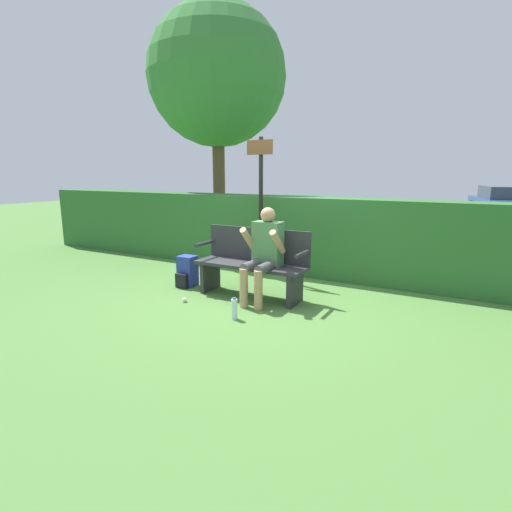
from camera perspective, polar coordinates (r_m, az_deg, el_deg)
ground_plane at (r=5.70m, az=-0.83°, el=-5.85°), size 40.00×40.00×0.00m
hedge_back at (r=6.98m, az=5.92°, el=2.99°), size 12.00×0.58×1.33m
park_bench at (r=5.63m, az=-0.50°, el=-0.95°), size 1.61×0.48×0.96m
person_seated at (r=5.35m, az=1.15°, el=0.82°), size 0.53×0.63×1.28m
backpack at (r=6.26m, az=-9.83°, el=-2.26°), size 0.26×0.30×0.48m
water_bottle at (r=4.84m, az=-3.12°, el=-7.55°), size 0.07×0.07×0.27m
signpost at (r=6.64m, az=0.67°, el=8.35°), size 0.46×0.09×2.29m
parked_car at (r=16.41m, az=32.39°, el=6.19°), size 2.62×4.26×1.26m
tree at (r=9.81m, az=-5.58°, el=24.14°), size 3.10×3.10×5.39m
litter_crumple at (r=5.56m, az=-10.17°, el=-6.18°), size 0.06×0.06×0.06m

